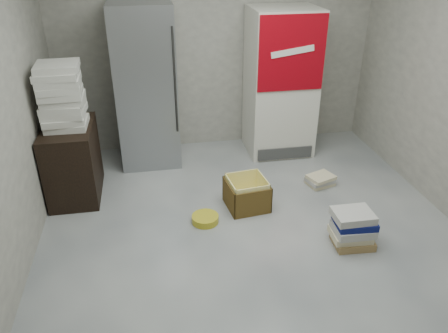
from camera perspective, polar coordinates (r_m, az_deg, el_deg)
name	(u,v)px	position (r m, az deg, el deg)	size (l,w,h in m)	color
ground	(262,257)	(3.98, 5.04, -11.65)	(5.00, 5.00, 0.00)	#B2B2AE
room_shell	(273,54)	(3.15, 6.44, 14.40)	(4.04, 5.04, 2.82)	#A9A598
steel_fridge	(146,86)	(5.31, -10.14, 10.25)	(0.70, 0.72, 1.90)	#A5A7AD
coke_cooler	(281,83)	(5.56, 7.40, 10.77)	(0.80, 0.73, 1.80)	silver
wood_shelf	(73,161)	(4.91, -19.12, 0.62)	(0.50, 0.80, 0.80)	black
supply_box_stack	(61,96)	(4.64, -20.46, 8.60)	(0.44, 0.44, 0.65)	silver
phonebook_stack_main	(353,229)	(4.16, 16.47, -7.79)	(0.39, 0.31, 0.35)	#9B7B4B
phonebook_stack_side	(320,180)	(5.09, 12.46, -1.73)	(0.34, 0.32, 0.13)	beige
cardboard_box	(247,195)	(4.56, 2.99, -3.77)	(0.45, 0.45, 0.33)	yellow
bucket_lid	(205,219)	(4.37, -2.47, -6.84)	(0.27, 0.27, 0.07)	gold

